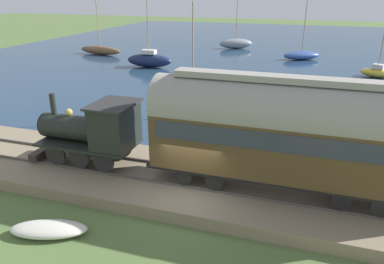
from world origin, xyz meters
TOP-DOWN VIEW (x-y plane):
  - ground_plane at (0.00, 0.00)m, footprint 200.00×200.00m
  - harbor_water at (44.15, 0.00)m, footprint 80.00×80.00m
  - rail_embankment at (1.09, 0.00)m, footprint 5.52×56.00m
  - steam_locomotive at (1.09, 4.99)m, footprint 2.33×5.13m
  - passenger_coach at (1.09, -3.35)m, footprint 2.32×10.73m
  - sailboat_yellow at (27.94, -10.32)m, footprint 2.46×3.58m
  - sailboat_gray at (42.25, 7.03)m, footprint 3.52×5.10m
  - sailboat_blue at (35.87, -2.64)m, footprint 3.83×4.98m
  - sailboat_black at (10.65, 3.38)m, footprint 2.70×3.99m
  - sailboat_brown at (31.36, 23.14)m, footprint 2.08×6.58m
  - sailboat_navy at (25.61, 13.40)m, footprint 1.93×5.25m
  - rowboat_mid_harbor at (12.08, -2.78)m, footprint 2.24×2.41m
  - rowboat_off_pier at (5.39, -7.60)m, footprint 2.15×2.67m
  - rowboat_far_out at (11.21, 9.54)m, footprint 2.64×2.94m
  - beached_dinghy at (-3.64, 4.20)m, footprint 1.88×3.00m

SIDE VIEW (x-z plane):
  - ground_plane at x=0.00m, z-range 0.00..0.00m
  - harbor_water at x=44.15m, z-range 0.00..0.01m
  - beached_dinghy at x=-3.64m, z-range 0.00..0.44m
  - rowboat_far_out at x=11.21m, z-range 0.01..0.46m
  - rowboat_off_pier at x=5.39m, z-range 0.01..0.47m
  - rowboat_mid_harbor at x=12.08m, z-range 0.01..0.50m
  - rail_embankment at x=1.09m, z-range -0.06..0.60m
  - sailboat_yellow at x=27.94m, z-range -1.96..2.99m
  - sailboat_blue at x=35.87m, z-range -2.94..4.02m
  - sailboat_black at x=10.65m, z-range -3.18..4.40m
  - sailboat_brown at x=31.36m, z-range -4.19..5.44m
  - sailboat_gray at x=42.25m, z-range -2.77..4.26m
  - sailboat_navy at x=25.61m, z-range -2.99..4.62m
  - steam_locomotive at x=1.09m, z-range 0.74..3.88m
  - passenger_coach at x=1.09m, z-range 0.91..5.61m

